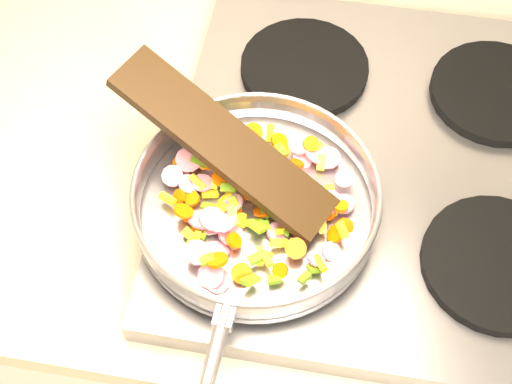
# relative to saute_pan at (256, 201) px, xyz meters

# --- Properties ---
(cooktop) EXTENTS (0.60, 0.60, 0.04)m
(cooktop) POSITION_rel_saute_pan_xyz_m (0.17, 0.12, -0.06)
(cooktop) COLOR #939399
(cooktop) RESTS_ON counter_top
(grate_fl) EXTENTS (0.19, 0.19, 0.02)m
(grate_fl) POSITION_rel_saute_pan_xyz_m (0.03, -0.02, -0.04)
(grate_fl) COLOR black
(grate_fl) RESTS_ON cooktop
(grate_fr) EXTENTS (0.19, 0.19, 0.02)m
(grate_fr) POSITION_rel_saute_pan_xyz_m (0.31, -0.02, -0.04)
(grate_fr) COLOR black
(grate_fr) RESTS_ON cooktop
(grate_bl) EXTENTS (0.19, 0.19, 0.02)m
(grate_bl) POSITION_rel_saute_pan_xyz_m (0.03, 0.26, -0.04)
(grate_bl) COLOR black
(grate_bl) RESTS_ON cooktop
(grate_br) EXTENTS (0.19, 0.19, 0.02)m
(grate_br) POSITION_rel_saute_pan_xyz_m (0.31, 0.26, -0.04)
(grate_br) COLOR black
(grate_br) RESTS_ON cooktop
(saute_pan) EXTENTS (0.35, 0.52, 0.05)m
(saute_pan) POSITION_rel_saute_pan_xyz_m (0.00, 0.00, 0.00)
(saute_pan) COLOR #9E9EA5
(saute_pan) RESTS_ON grate_fl
(vegetable_heap) EXTENTS (0.26, 0.25, 0.05)m
(vegetable_heap) POSITION_rel_saute_pan_xyz_m (-0.00, 0.01, -0.01)
(vegetable_heap) COLOR #FA5902
(vegetable_heap) RESTS_ON saute_pan
(wooden_spatula) EXTENTS (0.31, 0.19, 0.11)m
(wooden_spatula) POSITION_rel_saute_pan_xyz_m (-0.05, 0.05, 0.05)
(wooden_spatula) COLOR black
(wooden_spatula) RESTS_ON saute_pan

